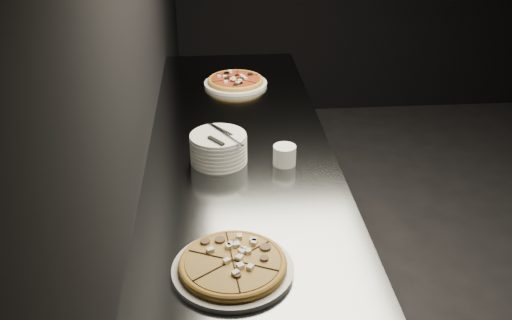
{
  "coord_description": "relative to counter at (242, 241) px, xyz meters",
  "views": [
    {
      "loc": [
        -2.23,
        -2.05,
        1.97
      ],
      "look_at": [
        -2.08,
        -0.18,
        0.96
      ],
      "focal_mm": 40.0,
      "sensor_mm": 36.0,
      "label": 1
    }
  ],
  "objects": [
    {
      "name": "ramekin",
      "position": [
        0.16,
        -0.14,
        0.5
      ],
      "size": [
        0.09,
        0.09,
        0.08
      ],
      "color": "silver",
      "rests_on": "counter"
    },
    {
      "name": "pizza_tomato",
      "position": [
        0.02,
        0.72,
        0.48
      ],
      "size": [
        0.37,
        0.37,
        0.04
      ],
      "rotation": [
        0.0,
        0.0,
        0.37
      ],
      "color": "silver",
      "rests_on": "counter"
    },
    {
      "name": "plate_stack",
      "position": [
        -0.09,
        -0.1,
        0.52
      ],
      "size": [
        0.22,
        0.22,
        0.11
      ],
      "color": "silver",
      "rests_on": "counter"
    },
    {
      "name": "pizza_mushroom",
      "position": [
        -0.06,
        -0.77,
        0.48
      ],
      "size": [
        0.41,
        0.41,
        0.04
      ],
      "rotation": [
        0.0,
        0.0,
        -0.42
      ],
      "color": "silver",
      "rests_on": "counter"
    },
    {
      "name": "wall_left",
      "position": [
        -0.37,
        0.0,
        0.94
      ],
      "size": [
        0.02,
        5.0,
        2.8
      ],
      "primitive_type": "cube",
      "color": "black",
      "rests_on": "floor"
    },
    {
      "name": "cutlery",
      "position": [
        -0.08,
        -0.12,
        0.58
      ],
      "size": [
        0.11,
        0.22,
        0.01
      ],
      "rotation": [
        0.0,
        0.0,
        0.64
      ],
      "color": "silver",
      "rests_on": "plate_stack"
    },
    {
      "name": "counter",
      "position": [
        0.0,
        0.0,
        0.0
      ],
      "size": [
        0.74,
        2.44,
        0.92
      ],
      "color": "#5A5D61",
      "rests_on": "floor"
    }
  ]
}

